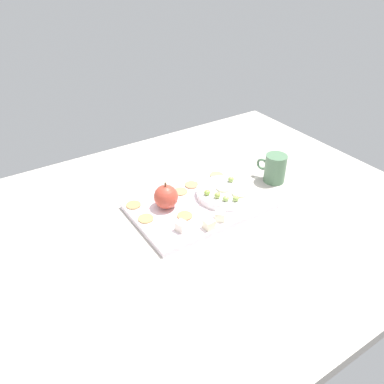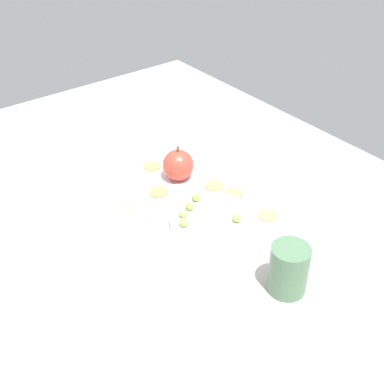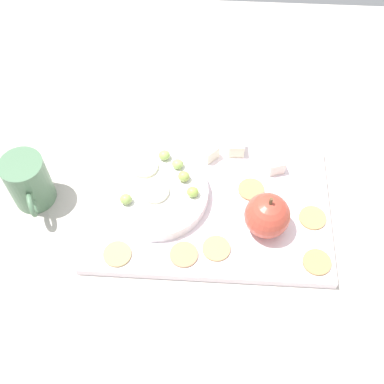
{
  "view_description": "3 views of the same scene",
  "coord_description": "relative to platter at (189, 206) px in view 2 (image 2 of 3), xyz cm",
  "views": [
    {
      "loc": [
        47.36,
        71.48,
        69.0
      ],
      "look_at": [
        -1.19,
        -3.25,
        9.74
      ],
      "focal_mm": 35.74,
      "sensor_mm": 36.0,
      "label": 1
    },
    {
      "loc": [
        -73.0,
        49.78,
        69.11
      ],
      "look_at": [
        -3.6,
        -3.72,
        7.52
      ],
      "focal_mm": 48.46,
      "sensor_mm": 36.0,
      "label": 2
    },
    {
      "loc": [
        -3.82,
        -44.0,
        71.22
      ],
      "look_at": [
        -6.19,
        -3.7,
        9.33
      ],
      "focal_mm": 45.37,
      "sensor_mm": 36.0,
      "label": 3
    }
  ],
  "objects": [
    {
      "name": "cheese_cube_2",
      "position": [
        4.18,
        10.78,
        2.12
      ],
      "size": [
        2.75,
        2.75,
        2.61
      ],
      "primitive_type": "cube",
      "rotation": [
        0.0,
        0.0,
        0.05
      ],
      "color": "#F3E8C4",
      "rests_on": "platter"
    },
    {
      "name": "grape_3",
      "position": [
        -7.67,
        7.06,
        3.79
      ],
      "size": [
        1.9,
        1.71,
        1.68
      ],
      "primitive_type": "ellipsoid",
      "color": "#9EBE5C",
      "rests_on": "serving_dish"
    },
    {
      "name": "cracker_1",
      "position": [
        -13.37,
        -9.82,
        1.01
      ],
      "size": [
        4.26,
        4.26,
        0.4
      ],
      "primitive_type": "cylinder",
      "color": "tan",
      "rests_on": "platter"
    },
    {
      "name": "cheese_cube_1",
      "position": [
        -0.47,
        9.48,
        2.12
      ],
      "size": [
        3.69,
        3.69,
        2.61
      ],
      "primitive_type": "cube",
      "rotation": [
        0.0,
        0.0,
        0.78
      ],
      "color": "#EAE8CA",
      "rests_on": "platter"
    },
    {
      "name": "cracker_4",
      "position": [
        6.78,
        3.09,
        1.01
      ],
      "size": [
        4.26,
        4.26,
        0.4
      ],
      "primitive_type": "cylinder",
      "color": "tan",
      "rests_on": "platter"
    },
    {
      "name": "apple_slice_1",
      "position": [
        -10.74,
        4.98,
        3.25
      ],
      "size": [
        4.47,
        4.47,
        0.6
      ],
      "primitive_type": "cylinder",
      "color": "beige",
      "rests_on": "serving_dish"
    },
    {
      "name": "grape_2",
      "position": [
        -12.82,
        -1.8,
        3.79
      ],
      "size": [
        1.9,
        1.71,
        1.69
      ],
      "primitive_type": "ellipsoid",
      "color": "#94B157",
      "rests_on": "serving_dish"
    },
    {
      "name": "cracker_3",
      "position": [
        1.44,
        -8.01,
        1.01
      ],
      "size": [
        4.26,
        4.26,
        0.4
      ],
      "primitive_type": "cylinder",
      "color": "tan",
      "rests_on": "platter"
    },
    {
      "name": "grape_1",
      "position": [
        -4.19,
        3.07,
        3.84
      ],
      "size": [
        1.9,
        1.71,
        1.78
      ],
      "primitive_type": "ellipsoid",
      "color": "#9EB553",
      "rests_on": "serving_dish"
    },
    {
      "name": "grape_0",
      "position": [
        -2.62,
        0.16,
        3.78
      ],
      "size": [
        1.9,
        1.71,
        1.67
      ],
      "primitive_type": "ellipsoid",
      "color": "#94B94D",
      "rests_on": "serving_dish"
    },
    {
      "name": "apple_slice_0",
      "position": [
        -8.56,
        0.24,
        3.25
      ],
      "size": [
        4.47,
        4.47,
        0.6
      ],
      "primitive_type": "cylinder",
      "color": "beige",
      "rests_on": "serving_dish"
    },
    {
      "name": "grape_4",
      "position": [
        -5.37,
        5.44,
        3.73
      ],
      "size": [
        1.9,
        1.71,
        1.56
      ],
      "primitive_type": "ellipsoid",
      "color": "#A0C263",
      "rests_on": "serving_dish"
    },
    {
      "name": "cup",
      "position": [
        -28.62,
        0.53,
        3.8
      ],
      "size": [
        6.78,
        9.69,
        9.21
      ],
      "color": "#507655",
      "rests_on": "table"
    },
    {
      "name": "platter",
      "position": [
        0.0,
        0.0,
        0.0
      ],
      "size": [
        38.52,
        25.48,
        1.62
      ],
      "primitive_type": "cube",
      "color": "white",
      "rests_on": "table"
    },
    {
      "name": "table",
      "position": [
        3.51,
        3.0,
        -2.53
      ],
      "size": [
        134.33,
        103.89,
        3.44
      ],
      "primitive_type": "cube",
      "color": "#BAB1A7",
      "rests_on": "ground"
    },
    {
      "name": "apple_whole",
      "position": [
        8.8,
        -3.73,
        4.28
      ],
      "size": [
        6.94,
        6.94,
        6.94
      ],
      "primitive_type": "sphere",
      "color": "#B84131",
      "rests_on": "platter"
    },
    {
      "name": "apple_stem",
      "position": [
        8.8,
        -3.73,
        8.35
      ],
      "size": [
        0.5,
        0.5,
        1.2
      ],
      "primitive_type": "cylinder",
      "color": "brown",
      "rests_on": "apple_whole"
    },
    {
      "name": "cracker_2",
      "position": [
        -3.39,
        -9.31,
        1.01
      ],
      "size": [
        4.26,
        4.26,
        0.4
      ],
      "primitive_type": "cylinder",
      "color": "#A97F5A",
      "rests_on": "platter"
    },
    {
      "name": "cracker_0",
      "position": [
        16.44,
        -9.41,
        1.01
      ],
      "size": [
        4.26,
        4.26,
        0.4
      ],
      "primitive_type": "cylinder",
      "color": "#AC8452",
      "rests_on": "platter"
    },
    {
      "name": "serving_dish",
      "position": [
        -8.45,
        0.79,
        1.88
      ],
      "size": [
        16.57,
        16.57,
        2.14
      ],
      "primitive_type": "cylinder",
      "color": "white",
      "rests_on": "platter"
    },
    {
      "name": "cheese_cube_0",
      "position": [
        10.71,
        7.45,
        2.12
      ],
      "size": [
        3.29,
        3.29,
        2.61
      ],
      "primitive_type": "cube",
      "rotation": [
        0.0,
        0.0,
        0.31
      ],
      "color": "#F5E0D0",
      "rests_on": "platter"
    },
    {
      "name": "cracker_5",
      "position": [
        16.37,
        -1.79,
        1.01
      ],
      "size": [
        4.26,
        4.26,
        0.4
      ],
      "primitive_type": "cylinder",
      "color": "tan",
      "rests_on": "platter"
    }
  ]
}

